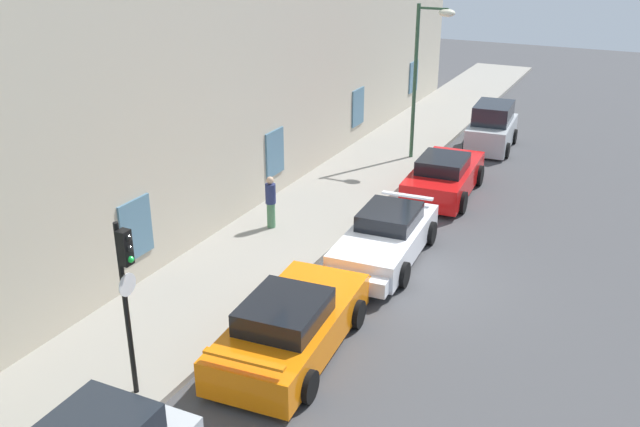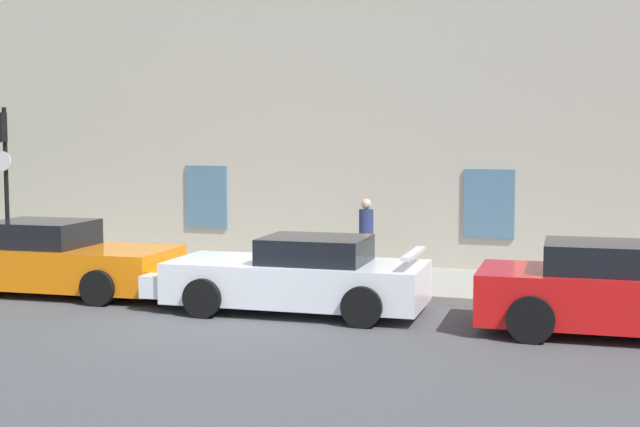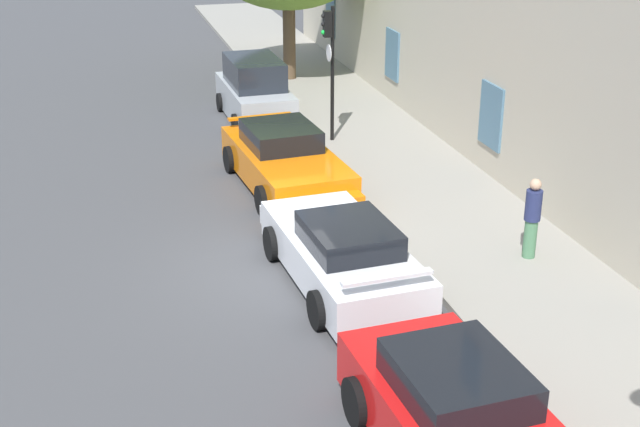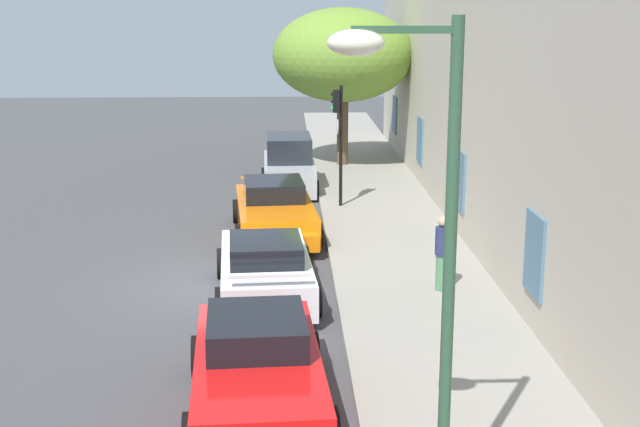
{
  "view_description": "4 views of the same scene",
  "coord_description": "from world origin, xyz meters",
  "px_view_note": "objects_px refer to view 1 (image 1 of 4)",
  "views": [
    {
      "loc": [
        -15.23,
        -4.95,
        8.47
      ],
      "look_at": [
        0.2,
        2.7,
        1.25
      ],
      "focal_mm": 38.73,
      "sensor_mm": 36.0,
      "label": 1
    },
    {
      "loc": [
        6.21,
        -12.92,
        3.06
      ],
      "look_at": [
        1.32,
        0.87,
        1.75
      ],
      "focal_mm": 48.65,
      "sensor_mm": 36.0,
      "label": 2
    },
    {
      "loc": [
        14.31,
        -3.09,
        7.32
      ],
      "look_at": [
        -0.1,
        0.87,
        1.02
      ],
      "focal_mm": 48.3,
      "sensor_mm": 36.0,
      "label": 3
    },
    {
      "loc": [
        18.36,
        1.48,
        5.99
      ],
      "look_at": [
        -0.36,
        2.23,
        1.49
      ],
      "focal_mm": 48.97,
      "sensor_mm": 36.0,
      "label": 4
    }
  ],
  "objects_px": {
    "hatchback_distant": "(492,128)",
    "sportscar_red_lead": "(295,322)",
    "sportscar_yellow_flank": "(384,240)",
    "traffic_light": "(126,281)",
    "pedestrian_admiring": "(271,201)",
    "sportscar_white_middle": "(445,175)",
    "street_lamp": "(427,55)"
  },
  "relations": [
    {
      "from": "street_lamp",
      "to": "sportscar_red_lead",
      "type": "bearing_deg",
      "value": -172.95
    },
    {
      "from": "hatchback_distant",
      "to": "sportscar_yellow_flank",
      "type": "bearing_deg",
      "value": 179.21
    },
    {
      "from": "street_lamp",
      "to": "traffic_light",
      "type": "bearing_deg",
      "value": 179.35
    },
    {
      "from": "sportscar_red_lead",
      "to": "hatchback_distant",
      "type": "relative_size",
      "value": 1.43
    },
    {
      "from": "sportscar_red_lead",
      "to": "hatchback_distant",
      "type": "height_order",
      "value": "hatchback_distant"
    },
    {
      "from": "sportscar_red_lead",
      "to": "pedestrian_admiring",
      "type": "xyz_separation_m",
      "value": [
        5.08,
        3.53,
        0.36
      ]
    },
    {
      "from": "hatchback_distant",
      "to": "sportscar_white_middle",
      "type": "bearing_deg",
      "value": 178.19
    },
    {
      "from": "pedestrian_admiring",
      "to": "sportscar_white_middle",
      "type": "bearing_deg",
      "value": -34.12
    },
    {
      "from": "hatchback_distant",
      "to": "pedestrian_admiring",
      "type": "bearing_deg",
      "value": 161.01
    },
    {
      "from": "sportscar_red_lead",
      "to": "sportscar_white_middle",
      "type": "xyz_separation_m",
      "value": [
        10.51,
        -0.14,
        0.02
      ]
    },
    {
      "from": "sportscar_red_lead",
      "to": "sportscar_yellow_flank",
      "type": "height_order",
      "value": "sportscar_red_lead"
    },
    {
      "from": "pedestrian_admiring",
      "to": "traffic_light",
      "type": "bearing_deg",
      "value": -168.01
    },
    {
      "from": "traffic_light",
      "to": "pedestrian_admiring",
      "type": "relative_size",
      "value": 2.24
    },
    {
      "from": "traffic_light",
      "to": "sportscar_red_lead",
      "type": "bearing_deg",
      "value": -32.3
    },
    {
      "from": "hatchback_distant",
      "to": "traffic_light",
      "type": "bearing_deg",
      "value": 173.57
    },
    {
      "from": "sportscar_white_middle",
      "to": "street_lamp",
      "type": "distance_m",
      "value": 4.84
    },
    {
      "from": "sportscar_yellow_flank",
      "to": "traffic_light",
      "type": "height_order",
      "value": "traffic_light"
    },
    {
      "from": "sportscar_yellow_flank",
      "to": "sportscar_white_middle",
      "type": "distance_m",
      "value": 5.75
    },
    {
      "from": "street_lamp",
      "to": "pedestrian_admiring",
      "type": "height_order",
      "value": "street_lamp"
    },
    {
      "from": "sportscar_red_lead",
      "to": "hatchback_distant",
      "type": "bearing_deg",
      "value": -1.15
    },
    {
      "from": "sportscar_yellow_flank",
      "to": "pedestrian_admiring",
      "type": "relative_size",
      "value": 3.11
    },
    {
      "from": "hatchback_distant",
      "to": "traffic_light",
      "type": "relative_size",
      "value": 1.01
    },
    {
      "from": "sportscar_white_middle",
      "to": "street_lamp",
      "type": "bearing_deg",
      "value": 32.17
    },
    {
      "from": "sportscar_white_middle",
      "to": "street_lamp",
      "type": "height_order",
      "value": "street_lamp"
    },
    {
      "from": "hatchback_distant",
      "to": "sportscar_red_lead",
      "type": "bearing_deg",
      "value": 178.85
    },
    {
      "from": "sportscar_red_lead",
      "to": "sportscar_yellow_flank",
      "type": "xyz_separation_m",
      "value": [
        4.76,
        -0.17,
        -0.02
      ]
    },
    {
      "from": "sportscar_white_middle",
      "to": "sportscar_yellow_flank",
      "type": "bearing_deg",
      "value": -179.77
    },
    {
      "from": "sportscar_white_middle",
      "to": "pedestrian_admiring",
      "type": "xyz_separation_m",
      "value": [
        -5.43,
        3.68,
        0.33
      ]
    },
    {
      "from": "hatchback_distant",
      "to": "pedestrian_admiring",
      "type": "distance_m",
      "value": 11.86
    },
    {
      "from": "sportscar_yellow_flank",
      "to": "hatchback_distant",
      "type": "relative_size",
      "value": 1.37
    },
    {
      "from": "hatchback_distant",
      "to": "pedestrian_admiring",
      "type": "height_order",
      "value": "hatchback_distant"
    },
    {
      "from": "sportscar_white_middle",
      "to": "pedestrian_admiring",
      "type": "distance_m",
      "value": 6.57
    }
  ]
}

